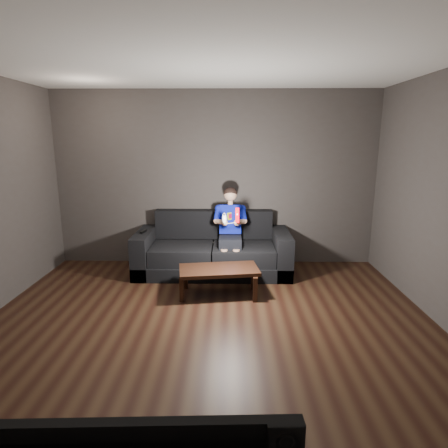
{
  "coord_description": "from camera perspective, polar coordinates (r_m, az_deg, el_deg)",
  "views": [
    {
      "loc": [
        0.23,
        -3.35,
        1.98
      ],
      "look_at": [
        0.15,
        1.55,
        0.85
      ],
      "focal_mm": 30.0,
      "sensor_mm": 36.0,
      "label": 1
    }
  ],
  "objects": [
    {
      "name": "floor",
      "position": [
        3.9,
        -2.68,
        -17.54
      ],
      "size": [
        5.0,
        5.0,
        0.0
      ],
      "primitive_type": "plane",
      "color": "black",
      "rests_on": "ground"
    },
    {
      "name": "back_wall",
      "position": [
        5.89,
        -1.32,
        6.84
      ],
      "size": [
        5.0,
        0.04,
        2.7
      ],
      "primitive_type": "cube",
      "color": "#413A37",
      "rests_on": "ground"
    },
    {
      "name": "front_wall",
      "position": [
        1.09,
        -12.3,
        -22.95
      ],
      "size": [
        5.0,
        0.04,
        2.7
      ],
      "primitive_type": "cube",
      "color": "#413A37",
      "rests_on": "ground"
    },
    {
      "name": "ceiling",
      "position": [
        3.44,
        -3.21,
        25.02
      ],
      "size": [
        5.0,
        5.0,
        0.02
      ],
      "primitive_type": "cube",
      "color": "silver",
      "rests_on": "back_wall"
    },
    {
      "name": "sofa",
      "position": [
        5.67,
        -1.68,
        -4.41
      ],
      "size": [
        2.28,
        0.98,
        0.88
      ],
      "color": "black",
      "rests_on": "floor"
    },
    {
      "name": "child",
      "position": [
        5.48,
        0.97,
        0.04
      ],
      "size": [
        0.48,
        0.59,
        1.19
      ],
      "color": "black",
      "rests_on": "sofa"
    },
    {
      "name": "wii_remote_red",
      "position": [
        4.99,
        2.02,
        1.35
      ],
      "size": [
        0.05,
        0.08,
        0.21
      ],
      "color": "red",
      "rests_on": "child"
    },
    {
      "name": "nunchuk_white",
      "position": [
        5.0,
        0.05,
        0.89
      ],
      "size": [
        0.08,
        0.1,
        0.16
      ],
      "color": "silver",
      "rests_on": "child"
    },
    {
      "name": "wii_remote_black",
      "position": [
        5.63,
        -12.21,
        -1.14
      ],
      "size": [
        0.07,
        0.16,
        0.03
      ],
      "color": "black",
      "rests_on": "sofa"
    },
    {
      "name": "coffee_table",
      "position": [
        4.81,
        -0.78,
        -7.29
      ],
      "size": [
        1.06,
        0.63,
        0.36
      ],
      "color": "black",
      "rests_on": "floor"
    }
  ]
}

